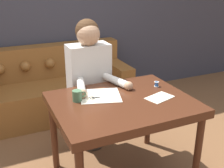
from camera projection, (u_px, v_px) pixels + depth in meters
The scene contains 9 objects.
wall_back at pixel (52, 9), 3.67m from camera, with size 8.00×0.06×2.60m.
dining_table at pixel (122, 109), 2.30m from camera, with size 1.12×0.89×0.76m.
couch at pixel (54, 90), 3.65m from camera, with size 1.93×0.77×0.86m.
person at pixel (90, 85), 2.79m from camera, with size 0.51×0.61×1.34m.
pattern_paper_main at pixel (100, 96), 2.36m from camera, with size 0.41×0.39×0.00m.
pattern_paper_offcut at pixel (160, 97), 2.32m from camera, with size 0.26×0.20×0.00m.
scissors at pixel (97, 98), 2.31m from camera, with size 0.20×0.09×0.01m.
mug at pixel (77, 96), 2.25m from camera, with size 0.11×0.08×0.09m.
thread_spool at pixel (157, 84), 2.55m from camera, with size 0.04×0.04×0.05m.
Camera 1 is at (-0.84, -1.78, 1.71)m, focal length 45.00 mm.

